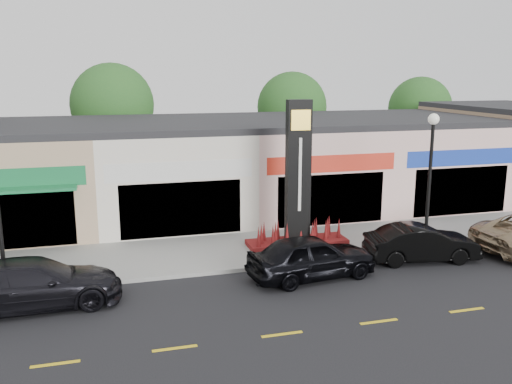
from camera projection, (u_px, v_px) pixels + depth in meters
ground at (254, 293)px, 17.99m from camera, size 120.00×120.00×0.00m
sidewalk at (226, 251)px, 22.07m from camera, size 52.00×4.30×0.15m
curb at (239, 270)px, 19.96m from camera, size 52.00×0.20×0.15m
shop_beige at (22, 174)px, 26.08m from camera, size 7.00×10.85×4.80m
shop_cream at (168, 168)px, 27.90m from camera, size 7.00×10.01×4.80m
shop_pink_w at (296, 162)px, 29.71m from camera, size 7.00×10.01×4.80m
shop_pink_e at (410, 157)px, 31.52m from camera, size 7.00×10.01×4.80m
shop_tan at (511, 148)px, 33.28m from camera, size 7.00×10.01×5.30m
tree_rear_west at (112, 105)px, 34.21m from camera, size 5.20×5.20×7.83m
tree_rear_mid at (292, 107)px, 37.38m from camera, size 4.80×4.80×7.29m
tree_rear_east at (420, 108)px, 40.02m from camera, size 4.60×4.60×6.94m
lamp_east_near at (430, 167)px, 21.67m from camera, size 0.44×0.44×5.47m
pylon_sign at (298, 195)px, 22.23m from camera, size 4.20×1.30×6.00m
car_dark_sedan at (34, 284)px, 16.81m from camera, size 2.40×5.39×1.54m
car_black_sedan at (312, 257)px, 19.22m from camera, size 2.45×4.83×1.58m
car_black_conv at (422, 243)px, 21.00m from camera, size 2.08×4.49×1.43m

